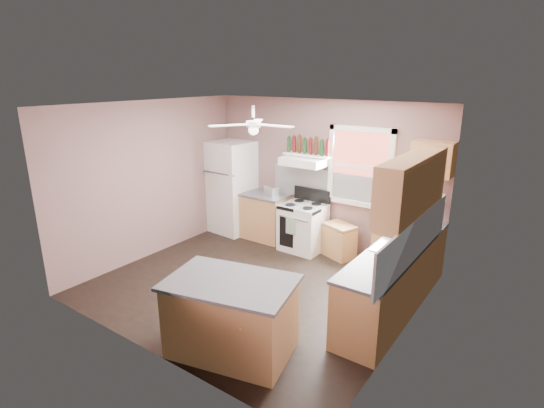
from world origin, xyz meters
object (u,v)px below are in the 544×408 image
Objects in this scene: refrigerator at (232,187)px; toaster at (271,191)px; cart at (339,242)px; island at (231,318)px; stove at (303,227)px.

toaster is at bearing 5.37° from refrigerator.
refrigerator is 6.58× the size of toaster.
cart is 3.16m from island.
toaster is at bearing 176.98° from stove.
island reaches higher than cart.
refrigerator is 2.48m from cart.
cart is at bearing 20.58° from toaster.
refrigerator is at bearing 116.51° from island.
stove is (0.74, -0.06, -0.56)m from toaster.
toaster reaches higher than cart.
toaster is 3.56m from island.
toaster reaches higher than stove.
cart is (2.39, 0.06, -0.65)m from refrigerator.
stove is (1.70, -0.04, -0.49)m from refrigerator.
toaster reaches higher than island.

